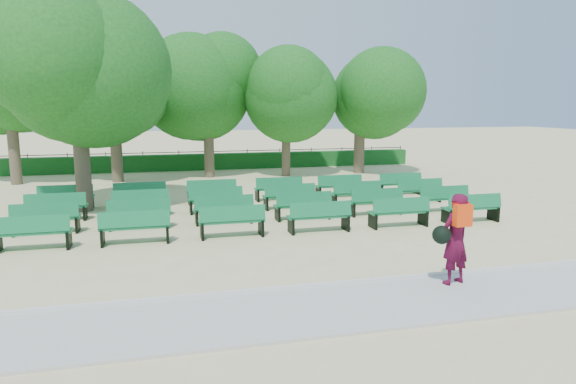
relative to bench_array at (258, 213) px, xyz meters
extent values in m
plane|color=beige|center=(-1.02, -0.90, -0.10)|extent=(120.00, 120.00, 0.00)
cube|color=#BAB9B5|center=(-1.02, -8.30, -0.07)|extent=(30.00, 2.20, 0.06)
cube|color=silver|center=(-1.02, -7.15, -0.05)|extent=(30.00, 0.12, 0.10)
cube|color=#175B20|center=(-1.02, 13.10, 0.35)|extent=(26.00, 0.70, 0.90)
cube|color=#13703F|center=(0.00, 0.01, 0.37)|extent=(1.88, 0.67, 0.06)
cube|color=#13703F|center=(0.00, -0.20, 0.62)|extent=(1.85, 0.29, 0.43)
cylinder|color=brown|center=(-5.76, 2.28, 1.69)|extent=(0.54, 0.54, 3.58)
ellipsoid|color=#1C631D|center=(-5.76, 2.28, 4.95)|extent=(5.34, 5.34, 4.80)
imported|color=#4B0A25|center=(2.62, -7.72, 0.91)|extent=(0.79, 0.64, 1.88)
cube|color=#FF3F0D|center=(2.62, -7.94, 1.45)|extent=(0.35, 0.18, 0.44)
sphere|color=black|center=(2.27, -7.79, 1.03)|extent=(0.38, 0.38, 0.38)
camera|label=1|loc=(-3.18, -16.70, 3.61)|focal=32.00mm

